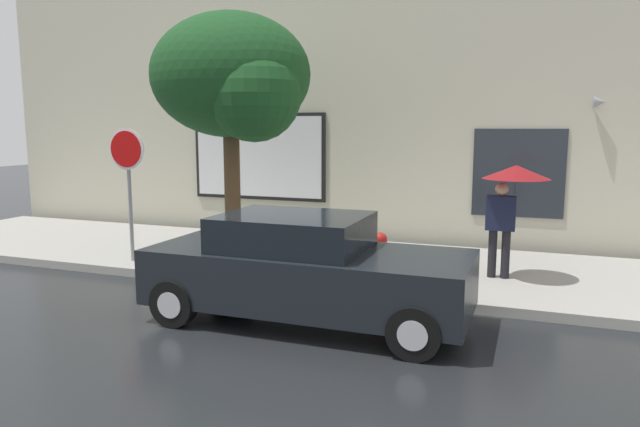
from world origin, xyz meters
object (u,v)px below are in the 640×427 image
(parked_car, at_px, (305,270))
(street_tree, at_px, (235,80))
(stop_sign, at_px, (128,168))
(pedestrian_with_umbrella, at_px, (512,187))
(fire_hydrant, at_px, (380,257))

(parked_car, distance_m, street_tree, 4.27)
(parked_car, height_order, street_tree, street_tree)
(stop_sign, bearing_deg, parked_car, -21.36)
(parked_car, xyz_separation_m, pedestrian_with_umbrella, (2.50, 2.77, 0.95))
(parked_car, distance_m, fire_hydrant, 2.03)
(pedestrian_with_umbrella, bearing_deg, fire_hydrant, -157.47)
(fire_hydrant, height_order, pedestrian_with_umbrella, pedestrian_with_umbrella)
(pedestrian_with_umbrella, bearing_deg, parked_car, -132.13)
(street_tree, bearing_deg, parked_car, -45.55)
(parked_car, height_order, pedestrian_with_umbrella, pedestrian_with_umbrella)
(fire_hydrant, height_order, stop_sign, stop_sign)
(fire_hydrant, distance_m, pedestrian_with_umbrella, 2.42)
(pedestrian_with_umbrella, height_order, street_tree, street_tree)
(parked_car, height_order, fire_hydrant, parked_car)
(fire_hydrant, bearing_deg, stop_sign, -176.00)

